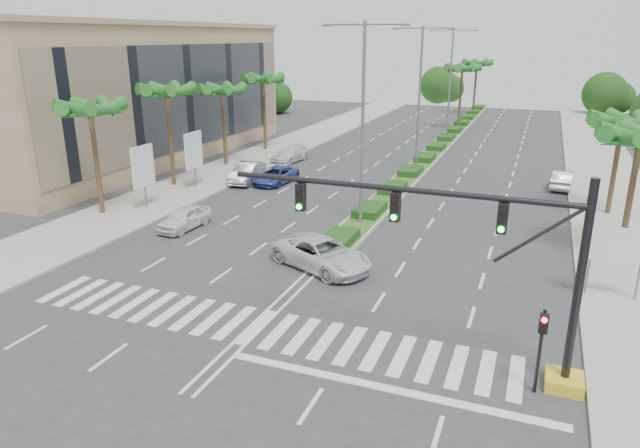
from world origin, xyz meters
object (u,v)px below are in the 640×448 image
Objects in this scene: car_parked_d at (290,155)px; car_crossing at (322,254)px; car_parked_c at (276,176)px; car_right at (563,180)px; car_parked_b at (247,173)px; car_parked_a at (184,218)px.

car_crossing is at bearing -55.81° from car_parked_d.
car_crossing is at bearing -52.05° from car_parked_c.
car_parked_d reaches higher than car_parked_c.
car_parked_d is 1.14× the size of car_right.
car_parked_b is 0.86× the size of car_crossing.
car_parked_c is at bearing 2.48° from car_parked_b.
car_parked_c is at bearing -67.10° from car_parked_d.
car_parked_d reaches higher than car_right.
car_parked_b is 24.62m from car_right.
car_right is (23.60, 7.00, -0.09)m from car_parked_b.
car_parked_d is (-2.34, 7.93, 0.04)m from car_parked_c.
car_parked_d is (0.00, 8.33, -0.09)m from car_parked_b.
car_parked_a is 28.61m from car_right.
car_parked_d is 0.86× the size of car_crossing.
car_parked_d is (-2.00, 20.09, 0.02)m from car_parked_a.
car_crossing is at bearing -57.68° from car_parked_b.
car_right is at bearing 3.20° from car_parked_d.
car_right is (21.60, 18.76, 0.02)m from car_parked_a.
car_parked_c is at bearing 23.10° from car_right.
car_parked_d is at bearing 111.45° from car_parked_c.
car_parked_d is at bearing 52.54° from car_crossing.
car_parked_c is 1.11× the size of car_right.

